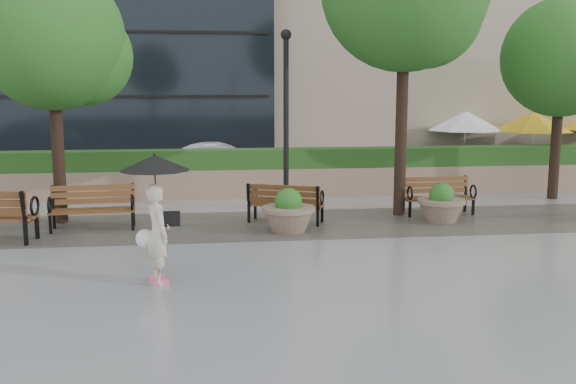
{
  "coord_description": "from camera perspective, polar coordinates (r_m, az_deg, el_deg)",
  "views": [
    {
      "loc": [
        -1.93,
        -11.21,
        3.1
      ],
      "look_at": [
        -0.42,
        0.87,
        1.1
      ],
      "focal_mm": 40.0,
      "sensor_mm": 36.0,
      "label": 1
    }
  ],
  "objects": [
    {
      "name": "tree_2",
      "position": [
        19.43,
        23.4,
        10.6
      ],
      "size": [
        3.34,
        3.23,
        5.51
      ],
      "color": "black",
      "rests_on": "ground"
    },
    {
      "name": "asphalt_street",
      "position": [
        22.51,
        -2.15,
        1.4
      ],
      "size": [
        40.0,
        7.0,
        0.0
      ],
      "primitive_type": "cube",
      "color": "black",
      "rests_on": "ground"
    },
    {
      "name": "cafe_wall",
      "position": [
        24.12,
        21.29,
        6.07
      ],
      "size": [
        10.0,
        0.6,
        4.0
      ],
      "primitive_type": "cube",
      "color": "tan",
      "rests_on": "ground"
    },
    {
      "name": "lamppost",
      "position": [
        14.51,
        -0.17,
        4.69
      ],
      "size": [
        0.28,
        0.28,
        4.36
      ],
      "color": "black",
      "rests_on": "ground"
    },
    {
      "name": "patio_umb_yellow_a",
      "position": [
        22.04,
        20.95,
        5.82
      ],
      "size": [
        2.5,
        2.5,
        2.3
      ],
      "color": "black",
      "rests_on": "ground"
    },
    {
      "name": "planter_right",
      "position": [
        15.26,
        13.46,
        -1.28
      ],
      "size": [
        1.1,
        1.1,
        0.92
      ],
      "color": "#7F6B56",
      "rests_on": "ground"
    },
    {
      "name": "hedge_wall",
      "position": [
        18.47,
        -1.07,
        1.74
      ],
      "size": [
        24.0,
        0.8,
        1.35
      ],
      "color": "#987762",
      "rests_on": "ground"
    },
    {
      "name": "tree_0",
      "position": [
        15.49,
        -19.64,
        12.35
      ],
      "size": [
        3.33,
        3.21,
        5.78
      ],
      "color": "black",
      "rests_on": "ground"
    },
    {
      "name": "car_right",
      "position": [
        21.6,
        -6.04,
        2.68
      ],
      "size": [
        3.84,
        1.52,
        1.24
      ],
      "primitive_type": "imported",
      "rotation": [
        0.0,
        0.0,
        1.52
      ],
      "color": "silver",
      "rests_on": "ground"
    },
    {
      "name": "cobble_strip",
      "position": [
        14.67,
        0.6,
        -2.86
      ],
      "size": [
        28.0,
        3.2,
        0.01
      ],
      "primitive_type": "cube",
      "color": "#383330",
      "rests_on": "ground"
    },
    {
      "name": "patio_umb_white",
      "position": [
        21.85,
        15.52,
        6.07
      ],
      "size": [
        2.5,
        2.5,
        2.3
      ],
      "color": "black",
      "rests_on": "ground"
    },
    {
      "name": "pedestrian",
      "position": [
        10.3,
        -11.63,
        -1.24
      ],
      "size": [
        1.11,
        1.11,
        2.04
      ],
      "rotation": [
        0.0,
        0.0,
        1.92
      ],
      "color": "beige",
      "rests_on": "ground"
    },
    {
      "name": "cafe_hedge",
      "position": [
        22.09,
        22.6,
        1.71
      ],
      "size": [
        8.0,
        0.5,
        0.9
      ],
      "primitive_type": "cube",
      "color": "#254A18",
      "rests_on": "ground"
    },
    {
      "name": "bench_3",
      "position": [
        16.13,
        13.19,
        -1.03
      ],
      "size": [
        1.72,
        0.72,
        0.91
      ],
      "rotation": [
        0.0,
        0.0,
        0.03
      ],
      "color": "brown",
      "rests_on": "ground"
    },
    {
      "name": "planter_left",
      "position": [
        13.81,
        0.04,
        -2.05
      ],
      "size": [
        1.15,
        1.15,
        0.96
      ],
      "color": "#7F6B56",
      "rests_on": "ground"
    },
    {
      "name": "bench_1",
      "position": [
        14.66,
        -16.94,
        -2.15
      ],
      "size": [
        1.84,
        0.84,
        0.96
      ],
      "rotation": [
        0.0,
        0.0,
        0.07
      ],
      "color": "brown",
      "rests_on": "ground"
    },
    {
      "name": "ground",
      "position": [
        11.79,
        2.57,
        -5.93
      ],
      "size": [
        100.0,
        100.0,
        0.0
      ],
      "primitive_type": "plane",
      "color": "gray",
      "rests_on": "ground"
    },
    {
      "name": "bench_2",
      "position": [
        14.76,
        -0.22,
        -1.72
      ],
      "size": [
        1.83,
        1.27,
        0.92
      ],
      "rotation": [
        0.0,
        0.0,
        2.76
      ],
      "color": "brown",
      "rests_on": "ground"
    }
  ]
}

